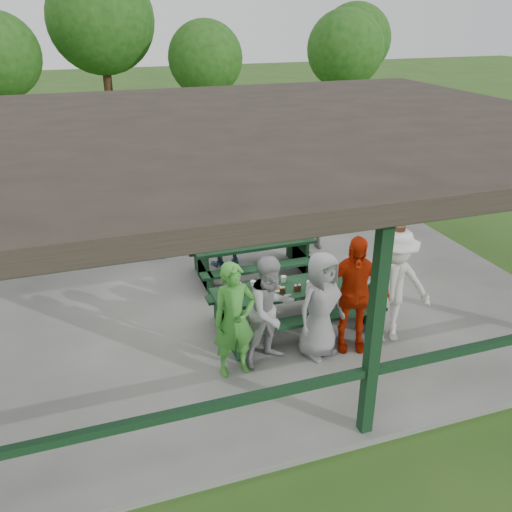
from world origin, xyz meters
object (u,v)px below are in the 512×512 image
object	(u,v)px
spectator_lblue	(225,228)
spectator_blue	(153,221)
contestant_green	(234,320)
spectator_grey	(306,213)
contestant_grey_mid	(321,305)
contestant_grey_left	(271,311)
farm_trailer	(89,167)
picnic_table_far	(253,254)
contestant_white_fedora	(392,286)
picnic_table_near	(294,300)
contestant_red	(353,294)
pickup_truck	(186,164)

from	to	relation	value
spectator_lblue	spectator_blue	world-z (taller)	spectator_blue
contestant_green	spectator_grey	xyz separation A→B (m)	(2.74, 3.72, -0.01)
contestant_green	contestant_grey_mid	world-z (taller)	contestant_green
contestant_grey_left	spectator_lblue	xyz separation A→B (m)	(0.30, 3.52, -0.06)
contestant_grey_left	farm_trailer	world-z (taller)	contestant_grey_left
spectator_lblue	contestant_grey_mid	bearing A→B (deg)	88.02
contestant_grey_mid	spectator_blue	world-z (taller)	contestant_grey_mid
contestant_green	contestant_grey_mid	size ratio (longest dim) A/B	1.03
spectator_lblue	spectator_blue	bearing A→B (deg)	-39.19
spectator_grey	spectator_blue	bearing A→B (deg)	-35.98
picnic_table_far	spectator_lblue	xyz separation A→B (m)	(-0.36, 0.71, 0.33)
contestant_grey_left	spectator_grey	xyz separation A→B (m)	(2.15, 3.62, 0.01)
spectator_grey	farm_trailer	world-z (taller)	spectator_grey
picnic_table_far	contestant_white_fedora	world-z (taller)	contestant_white_fedora
spectator_blue	spectator_grey	distance (m)	3.26
picnic_table_near	spectator_grey	bearing A→B (deg)	63.05
spectator_blue	spectator_grey	xyz separation A→B (m)	(3.20, -0.67, 0.03)
picnic_table_near	contestant_green	bearing A→B (deg)	-145.40
contestant_grey_mid	spectator_blue	size ratio (longest dim) A/B	1.01
contestant_grey_mid	spectator_lblue	bearing A→B (deg)	79.71
spectator_lblue	contestant_grey_left	bearing A→B (deg)	75.67
contestant_white_fedora	farm_trailer	distance (m)	11.11
spectator_blue	spectator_grey	world-z (taller)	spectator_grey
farm_trailer	contestant_grey_left	bearing A→B (deg)	-91.55
picnic_table_near	spectator_grey	size ratio (longest dim) A/B	1.56
contestant_green	spectator_grey	world-z (taller)	contestant_green
picnic_table_far	farm_trailer	xyz separation A→B (m)	(-2.71, 7.48, 0.07)
spectator_blue	contestant_red	bearing A→B (deg)	130.38
contestant_red	spectator_blue	size ratio (longest dim) A/B	1.13
contestant_grey_left	contestant_grey_mid	world-z (taller)	contestant_grey_left
picnic_table_near	pickup_truck	world-z (taller)	pickup_truck
spectator_blue	contestant_white_fedora	bearing A→B (deg)	136.98
spectator_grey	contestant_grey_mid	bearing A→B (deg)	45.28
contestant_white_fedora	spectator_lblue	world-z (taller)	contestant_white_fedora
picnic_table_far	contestant_grey_left	size ratio (longest dim) A/B	1.39
contestant_red	contestant_grey_mid	bearing A→B (deg)	-160.79
spectator_lblue	farm_trailer	distance (m)	7.17
contestant_grey_mid	farm_trailer	bearing A→B (deg)	87.49
pickup_truck	contestant_white_fedora	bearing A→B (deg)	176.14
picnic_table_far	contestant_white_fedora	size ratio (longest dim) A/B	1.21
picnic_table_far	contestant_grey_mid	world-z (taller)	contestant_grey_mid
picnic_table_far	spectator_blue	distance (m)	2.29
picnic_table_near	contestant_grey_mid	world-z (taller)	contestant_grey_mid
picnic_table_near	contestant_red	distance (m)	1.15
contestant_green	farm_trailer	world-z (taller)	contestant_green
picnic_table_far	contestant_grey_mid	xyz separation A→B (m)	(0.10, -2.87, 0.38)
picnic_table_far	pickup_truck	world-z (taller)	pickup_truck
picnic_table_near	farm_trailer	xyz separation A→B (m)	(-2.76, 9.48, 0.06)
contestant_green	farm_trailer	distance (m)	10.49
contestant_green	spectator_blue	distance (m)	4.41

